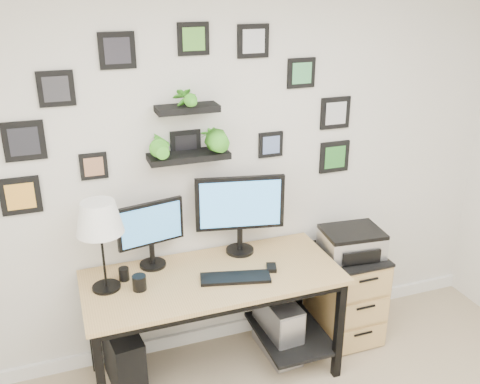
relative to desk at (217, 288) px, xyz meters
name	(u,v)px	position (x,y,z in m)	size (l,w,h in m)	color
room	(232,328)	(0.21, 0.32, -0.58)	(4.00, 4.00, 4.00)	tan
desk	(217,288)	(0.00, 0.00, 0.00)	(1.60, 0.70, 0.75)	tan
monitor_left	(151,230)	(-0.36, 0.20, 0.38)	(0.43, 0.20, 0.44)	black
monitor_right	(240,208)	(0.22, 0.19, 0.45)	(0.58, 0.22, 0.54)	black
keyboard	(235,278)	(0.08, -0.13, 0.13)	(0.43, 0.14, 0.02)	black
mouse	(271,268)	(0.33, -0.09, 0.14)	(0.06, 0.09, 0.03)	black
table_lamp	(99,220)	(-0.68, 0.04, 0.57)	(0.27, 0.27, 0.56)	black
mug	(139,283)	(-0.49, -0.05, 0.17)	(0.08, 0.08, 0.09)	black
pen_cup	(124,274)	(-0.56, 0.10, 0.16)	(0.06, 0.06, 0.08)	black
pc_tower_black	(124,358)	(-0.62, 0.05, -0.42)	(0.18, 0.41, 0.41)	black
pc_tower_grey	(278,326)	(0.44, 0.01, -0.41)	(0.22, 0.45, 0.43)	gray
file_cabinet	(346,294)	(0.99, 0.06, -0.29)	(0.43, 0.53, 0.67)	tan
printer	(352,242)	(1.00, 0.04, 0.14)	(0.43, 0.36, 0.18)	silver
wall_decor	(189,123)	(-0.08, 0.27, 1.03)	(2.29, 0.18, 1.05)	black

